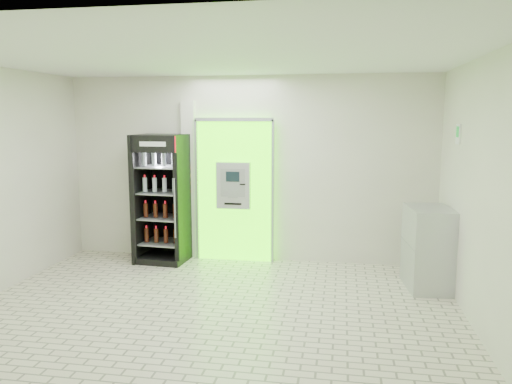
# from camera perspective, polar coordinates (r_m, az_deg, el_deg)

# --- Properties ---
(ground) EXTENTS (6.00, 6.00, 0.00)m
(ground) POSITION_cam_1_polar(r_m,az_deg,el_deg) (6.12, -5.40, -13.96)
(ground) COLOR beige
(ground) RESTS_ON ground
(room_shell) EXTENTS (6.00, 6.00, 6.00)m
(room_shell) POSITION_cam_1_polar(r_m,az_deg,el_deg) (5.67, -5.66, 3.50)
(room_shell) COLOR silver
(room_shell) RESTS_ON ground
(atm_assembly) EXTENTS (1.30, 0.24, 2.33)m
(atm_assembly) POSITION_cam_1_polar(r_m,az_deg,el_deg) (8.13, -2.44, 0.29)
(atm_assembly) COLOR #3DF300
(atm_assembly) RESTS_ON ground
(pillar) EXTENTS (0.22, 0.11, 2.60)m
(pillar) POSITION_cam_1_polar(r_m,az_deg,el_deg) (8.34, -7.63, 1.33)
(pillar) COLOR silver
(pillar) RESTS_ON ground
(beverage_cooler) EXTENTS (0.82, 0.76, 2.07)m
(beverage_cooler) POSITION_cam_1_polar(r_m,az_deg,el_deg) (8.23, -10.61, -1.01)
(beverage_cooler) COLOR black
(beverage_cooler) RESTS_ON ground
(steel_cabinet) EXTENTS (0.65, 0.89, 1.12)m
(steel_cabinet) POSITION_cam_1_polar(r_m,az_deg,el_deg) (7.26, 19.11, -6.08)
(steel_cabinet) COLOR #AEB0B6
(steel_cabinet) RESTS_ON ground
(exit_sign) EXTENTS (0.02, 0.22, 0.26)m
(exit_sign) POSITION_cam_1_polar(r_m,az_deg,el_deg) (7.01, 22.11, 6.16)
(exit_sign) COLOR white
(exit_sign) RESTS_ON room_shell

